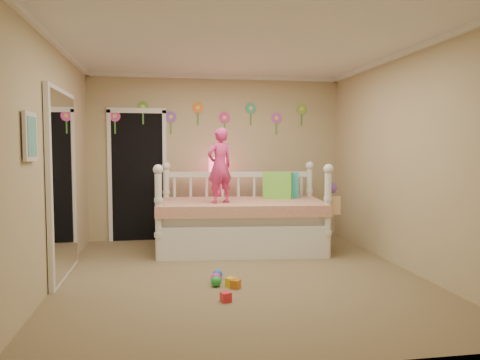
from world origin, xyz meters
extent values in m
cube|color=#7F684C|center=(0.00, 0.00, 0.00)|extent=(4.00, 4.50, 0.01)
cube|color=white|center=(0.00, 0.00, 2.60)|extent=(4.00, 4.50, 0.01)
cube|color=tan|center=(0.00, 2.25, 1.30)|extent=(4.00, 0.01, 2.60)
cube|color=tan|center=(-2.00, 0.00, 1.30)|extent=(0.01, 4.50, 2.60)
cube|color=tan|center=(2.00, 0.00, 1.30)|extent=(0.01, 4.50, 2.60)
cube|color=teal|center=(0.95, 1.56, 0.90)|extent=(0.40, 0.23, 0.38)
cube|color=#77E245|center=(0.80, 1.47, 0.90)|extent=(0.44, 0.30, 0.39)
imported|color=#E4337C|center=(-0.10, 1.08, 1.21)|extent=(0.44, 0.38, 1.02)
cube|color=white|center=(0.00, 2.01, 0.32)|extent=(0.39, 0.30, 0.64)
sphere|color=#D81C52|center=(0.00, 2.01, 0.73)|extent=(0.18, 0.18, 0.18)
cylinder|color=#D81C52|center=(0.00, 2.01, 0.92)|extent=(0.03, 0.03, 0.39)
cylinder|color=#F74A6E|center=(0.00, 2.01, 1.16)|extent=(0.30, 0.30, 0.28)
cube|color=black|center=(-1.25, 2.23, 1.03)|extent=(0.90, 0.04, 2.07)
cube|color=white|center=(-1.96, 0.30, 1.05)|extent=(0.07, 1.30, 2.10)
cube|color=white|center=(-1.97, -0.90, 1.55)|extent=(0.05, 0.34, 0.42)
camera|label=1|loc=(-0.85, -5.08, 1.45)|focal=34.39mm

